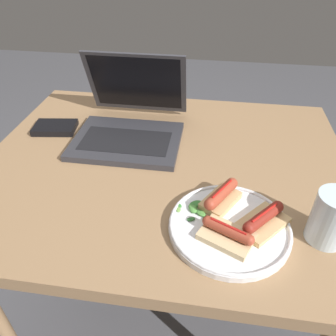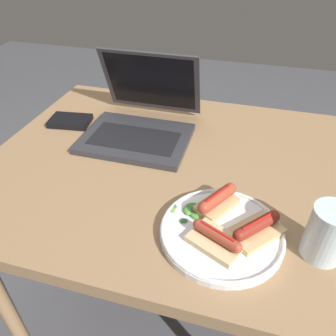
{
  "view_description": "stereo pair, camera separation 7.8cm",
  "coord_description": "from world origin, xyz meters",
  "px_view_note": "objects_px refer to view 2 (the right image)",
  "views": [
    {
      "loc": [
        0.12,
        -0.72,
        1.26
      ],
      "look_at": [
        0.02,
        -0.1,
        0.79
      ],
      "focal_mm": 35.0,
      "sensor_mm": 36.0,
      "label": 1
    },
    {
      "loc": [
        0.19,
        -0.7,
        1.26
      ],
      "look_at": [
        0.02,
        -0.1,
        0.79
      ],
      "focal_mm": 35.0,
      "sensor_mm": 36.0,
      "label": 2
    }
  ],
  "objects_px": {
    "plate": "(221,232)",
    "drinking_glass": "(328,233)",
    "external_drive": "(70,121)",
    "laptop": "(141,122)"
  },
  "relations": [
    {
      "from": "drinking_glass",
      "to": "plate",
      "type": "bearing_deg",
      "value": -177.65
    },
    {
      "from": "external_drive",
      "to": "drinking_glass",
      "type": "bearing_deg",
      "value": -31.98
    },
    {
      "from": "laptop",
      "to": "plate",
      "type": "height_order",
      "value": "laptop"
    },
    {
      "from": "plate",
      "to": "drinking_glass",
      "type": "xyz_separation_m",
      "value": [
        0.2,
        0.01,
        0.05
      ]
    },
    {
      "from": "laptop",
      "to": "plate",
      "type": "xyz_separation_m",
      "value": [
        0.3,
        -0.35,
        -0.03
      ]
    },
    {
      "from": "laptop",
      "to": "drinking_glass",
      "type": "distance_m",
      "value": 0.6
    },
    {
      "from": "external_drive",
      "to": "laptop",
      "type": "bearing_deg",
      "value": -6.87
    },
    {
      "from": "laptop",
      "to": "external_drive",
      "type": "relative_size",
      "value": 2.3
    },
    {
      "from": "plate",
      "to": "drinking_glass",
      "type": "distance_m",
      "value": 0.2
    },
    {
      "from": "plate",
      "to": "external_drive",
      "type": "height_order",
      "value": "plate"
    }
  ]
}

